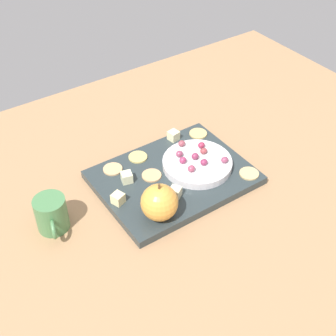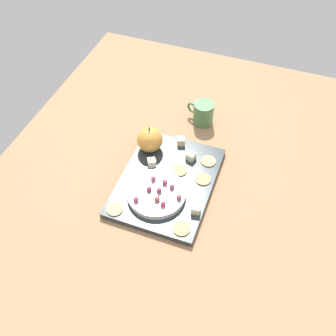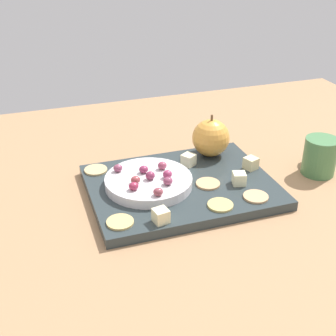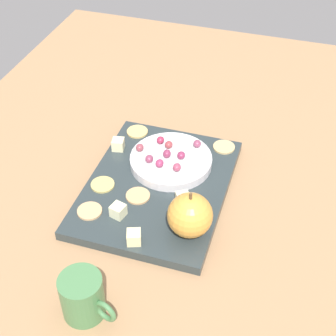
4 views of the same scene
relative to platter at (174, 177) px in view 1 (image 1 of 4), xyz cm
name	(u,v)px [view 1 (image 1 of 4)]	position (x,y,z in cm)	size (l,w,h in cm)	color
table	(179,187)	(1.15, -0.83, -3.13)	(141.97, 104.64, 4.35)	#9D7651
platter	(174,177)	(0.00, 0.00, 0.00)	(34.99, 26.45, 1.91)	#2B3538
serving_dish	(197,163)	(6.27, -0.62, 1.87)	(16.54, 16.54, 1.83)	silver
apple_whole	(159,202)	(-10.00, -9.23, 4.93)	(7.94, 7.94, 7.94)	gold
apple_stem	(159,186)	(-10.00, -9.23, 9.50)	(0.50, 0.50, 1.20)	brown
cheese_cube_0	(127,177)	(-10.21, 4.06, 2.15)	(2.39, 2.39, 2.39)	beige
cheese_cube_1	(175,192)	(-3.88, -6.26, 2.15)	(2.39, 2.39, 2.39)	beige
cheese_cube_2	(173,135)	(7.70, 11.15, 2.15)	(2.39, 2.39, 2.39)	beige
cheese_cube_3	(119,199)	(-15.27, -1.19, 2.15)	(2.39, 2.39, 2.39)	beige
cracker_0	(113,169)	(-10.96, 9.44, 1.16)	(4.58, 4.58, 0.40)	tan
cracker_1	(138,157)	(-3.70, 9.92, 1.16)	(4.58, 4.58, 0.40)	tan
cracker_2	(198,134)	(14.25, 9.33, 1.16)	(4.58, 4.58, 0.40)	tan
cracker_3	(152,175)	(-4.57, 2.37, 1.16)	(4.58, 4.58, 0.40)	tan
cracker_4	(249,174)	(14.66, -9.91, 1.16)	(4.58, 4.58, 0.40)	tan
grape_0	(183,160)	(2.95, 0.49, 3.57)	(1.77, 1.60, 1.57)	#973258
grape_1	(225,160)	(11.15, -4.92, 3.52)	(1.77, 1.60, 1.47)	#853C58
grape_2	(195,156)	(6.16, -0.01, 3.59)	(1.77, 1.60, 1.62)	#832F4F
grape_3	(204,162)	(6.63, -2.83, 3.52)	(1.77, 1.60, 1.46)	#862C4F
grape_4	(179,154)	(3.67, 2.87, 3.53)	(1.77, 1.60, 1.49)	#833954
grape_5	(182,143)	(6.49, 5.88, 3.52)	(1.77, 1.60, 1.46)	#8A3E4A
grape_6	(191,169)	(2.81, -3.09, 3.57)	(1.77, 1.60, 1.57)	#953E56
grape_7	(201,145)	(10.05, 2.62, 3.52)	(1.77, 1.60, 1.46)	#952945
grape_8	(204,151)	(9.14, 0.54, 3.51)	(1.77, 1.60, 1.44)	#923B40
cup	(52,214)	(-29.33, 2.15, 2.94)	(6.72, 9.73, 7.79)	#467948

